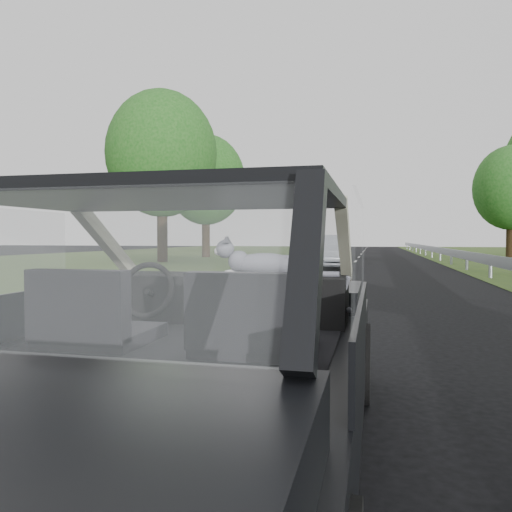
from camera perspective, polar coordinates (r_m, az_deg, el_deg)
The scene contains 11 objects.
ground at distance 2.92m, azimuth -7.60°, elevation -23.00°, with size 140.00×140.00×0.00m, color black.
subject_car at distance 2.70m, azimuth -7.67°, elevation -8.92°, with size 1.80×4.00×1.45m, color black.
dashboard at distance 3.26m, azimuth -3.72°, elevation -4.77°, with size 1.58×0.45×0.30m, color black.
driver_seat at distance 2.59m, azimuth -18.36°, elevation -5.98°, with size 0.50×0.72×0.42m, color black.
passenger_seat at distance 2.28m, azimuth -0.85°, elevation -6.98°, with size 0.50×0.72×0.42m, color black.
steering_wheel at distance 3.13m, azimuth -12.37°, elevation -3.82°, with size 0.36×0.36×0.04m, color black.
cat at distance 3.13m, azimuth 0.99°, elevation -0.79°, with size 0.56×0.17×0.25m, color gray.
other_car at distance 20.70m, azimuth 8.09°, elevation 0.52°, with size 1.64×4.15×1.36m, color #9CA2AC.
tree_2 at distance 31.18m, azimuth 27.16°, elevation 5.27°, with size 4.08×4.08×6.19m, color #165015, non-canonical shape.
tree_5 at distance 26.15m, azimuth -10.70°, elevation 8.66°, with size 5.61×5.61×8.49m, color #165015, non-canonical shape.
tree_6 at distance 32.25m, azimuth -5.76°, elevation 6.64°, with size 5.02×5.02×7.61m, color #165015, non-canonical shape.
Camera 1 is at (0.95, -2.47, 1.24)m, focal length 35.00 mm.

